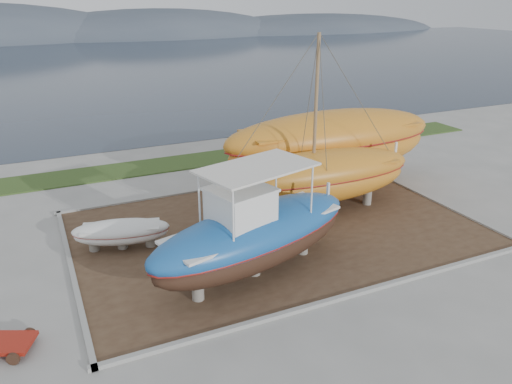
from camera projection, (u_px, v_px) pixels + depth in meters
name	position (u px, v px, depth m)	size (l,w,h in m)	color
ground	(322.00, 269.00, 19.92)	(140.00, 140.00, 0.00)	gray
dirt_patch	(277.00, 229.00, 23.28)	(18.00, 12.00, 0.06)	#422D1E
curb_frame	(277.00, 228.00, 23.27)	(18.60, 12.60, 0.15)	gray
grass_strip	(198.00, 160.00, 32.98)	(44.00, 3.00, 0.08)	#284219
sea	(87.00, 64.00, 78.98)	(260.00, 100.00, 0.04)	#1A2535
mountain_ridge	(58.00, 39.00, 125.38)	(200.00, 36.00, 20.00)	#333D49
blue_caique	(255.00, 223.00, 18.66)	(9.18, 2.87, 4.41)	#19549C
white_dinghy	(122.00, 235.00, 21.27)	(4.08, 1.53, 1.23)	silver
orange_sailboat	(324.00, 128.00, 23.44)	(9.70, 2.86, 8.65)	#BB711C
orange_bare_hull	(331.00, 150.00, 27.79)	(12.79, 3.84, 4.19)	#BB711C
red_trailer	(4.00, 346.00, 15.28)	(2.60, 1.30, 0.37)	#9D1E11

